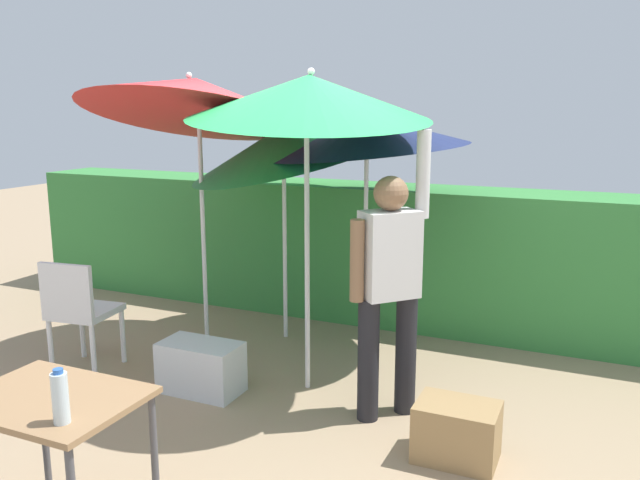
# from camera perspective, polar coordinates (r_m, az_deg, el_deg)

# --- Properties ---
(ground_plane) EXTENTS (24.00, 24.00, 0.00)m
(ground_plane) POSITION_cam_1_polar(r_m,az_deg,el_deg) (4.65, -1.55, -14.10)
(ground_plane) COLOR #9E8466
(hedge_row) EXTENTS (8.00, 0.70, 1.29)m
(hedge_row) POSITION_cam_1_polar(r_m,az_deg,el_deg) (6.21, 6.41, -1.22)
(hedge_row) COLOR #38843D
(hedge_row) RESTS_ON ground_plane
(umbrella_rainbow) EXTENTS (1.80, 1.82, 2.48)m
(umbrella_rainbow) POSITION_cam_1_polar(r_m,az_deg,el_deg) (5.36, -11.03, 12.18)
(umbrella_rainbow) COLOR silver
(umbrella_rainbow) RESTS_ON ground_plane
(umbrella_orange) EXTENTS (1.69, 1.69, 2.35)m
(umbrella_orange) POSITION_cam_1_polar(r_m,az_deg,el_deg) (4.45, -0.99, 12.43)
(umbrella_orange) COLOR silver
(umbrella_orange) RESTS_ON ground_plane
(umbrella_yellow) EXTENTS (1.65, 1.63, 2.06)m
(umbrella_yellow) POSITION_cam_1_polar(r_m,az_deg,el_deg) (5.25, 4.16, 9.31)
(umbrella_yellow) COLOR silver
(umbrella_yellow) RESTS_ON ground_plane
(umbrella_navy) EXTENTS (1.74, 1.70, 2.13)m
(umbrella_navy) POSITION_cam_1_polar(r_m,az_deg,el_deg) (5.50, -3.13, 8.42)
(umbrella_navy) COLOR silver
(umbrella_navy) RESTS_ON ground_plane
(person_vendor) EXTENTS (0.44, 0.46, 1.88)m
(person_vendor) POSITION_cam_1_polar(r_m,az_deg,el_deg) (4.17, 6.10, -3.47)
(person_vendor) COLOR black
(person_vendor) RESTS_ON ground_plane
(chair_plastic) EXTENTS (0.49, 0.49, 0.89)m
(chair_plastic) POSITION_cam_1_polar(r_m,az_deg,el_deg) (5.29, -20.45, -5.67)
(chair_plastic) COLOR silver
(chair_plastic) RESTS_ON ground_plane
(cooler_box) EXTENTS (0.58, 0.32, 0.37)m
(cooler_box) POSITION_cam_1_polar(r_m,az_deg,el_deg) (4.81, -10.43, -10.96)
(cooler_box) COLOR silver
(cooler_box) RESTS_ON ground_plane
(crate_cardboard) EXTENTS (0.47, 0.33, 0.34)m
(crate_cardboard) POSITION_cam_1_polar(r_m,az_deg,el_deg) (3.99, 11.94, -16.19)
(crate_cardboard) COLOR #9E7A4C
(crate_cardboard) RESTS_ON ground_plane
(folding_table) EXTENTS (0.80, 0.60, 0.72)m
(folding_table) POSITION_cam_1_polar(r_m,az_deg,el_deg) (3.33, -22.48, -13.93)
(folding_table) COLOR #4C4C51
(folding_table) RESTS_ON ground_plane
(bottle_water) EXTENTS (0.07, 0.07, 0.24)m
(bottle_water) POSITION_cam_1_polar(r_m,az_deg,el_deg) (2.98, -21.89, -12.72)
(bottle_water) COLOR silver
(bottle_water) RESTS_ON folding_table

